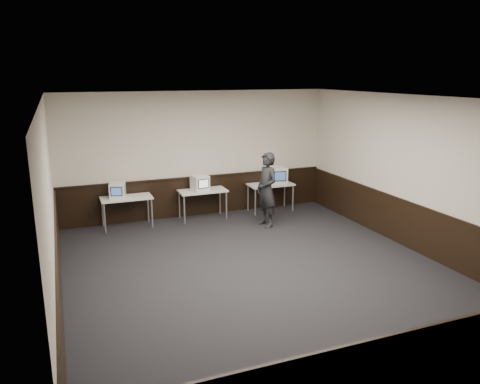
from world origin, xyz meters
The scene contains 18 objects.
floor centered at (0.00, 0.00, 0.00)m, with size 8.00×8.00×0.00m, color black.
ceiling centered at (0.00, 0.00, 3.20)m, with size 8.00×8.00×0.00m, color white.
back_wall centered at (0.00, 4.00, 1.60)m, with size 7.00×7.00×0.00m, color beige.
front_wall centered at (0.00, -4.00, 1.60)m, with size 7.00×7.00×0.00m, color beige.
left_wall centered at (-3.50, 0.00, 1.60)m, with size 8.00×8.00×0.00m, color beige.
right_wall centered at (3.50, 0.00, 1.60)m, with size 8.00×8.00×0.00m, color beige.
wainscot_back centered at (0.00, 3.98, 0.50)m, with size 6.98×0.04×1.00m, color black.
wainscot_front centered at (0.00, -3.98, 0.50)m, with size 6.98×0.04×1.00m, color black.
wainscot_left centered at (-3.48, 0.00, 0.50)m, with size 0.04×7.98×1.00m, color black.
wainscot_right centered at (3.48, 0.00, 0.50)m, with size 0.04×7.98×1.00m, color black.
wainscot_rail centered at (0.00, 3.96, 1.02)m, with size 6.98×0.06×0.04m, color black.
desk_left centered at (-1.90, 3.60, 0.68)m, with size 1.20×0.60×0.75m.
desk_center centered at (0.00, 3.60, 0.68)m, with size 1.20×0.60×0.75m.
desk_right centered at (1.90, 3.60, 0.68)m, with size 1.20×0.60×0.75m.
emac_left centered at (-2.09, 3.62, 0.93)m, with size 0.43×0.45×0.36m.
emac_center centered at (-0.06, 3.59, 0.94)m, with size 0.44×0.46×0.38m.
emac_right centered at (2.10, 3.58, 0.97)m, with size 0.53×0.55×0.45m.
person centered at (1.27, 2.47, 0.90)m, with size 0.66×0.43×1.81m, color black.
Camera 1 is at (-3.30, -7.42, 3.61)m, focal length 35.00 mm.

